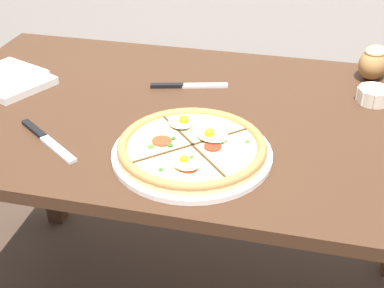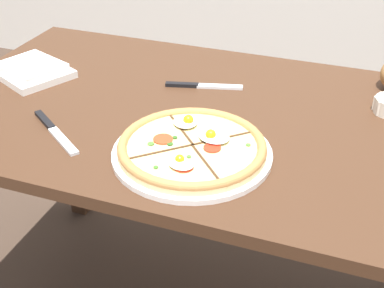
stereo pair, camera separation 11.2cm
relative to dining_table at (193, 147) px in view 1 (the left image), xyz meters
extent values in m
cube|color=#422819|center=(0.00, 0.00, 0.09)|extent=(1.36, 0.80, 0.03)
cube|color=#422819|center=(-0.63, 0.35, -0.28)|extent=(0.06, 0.06, 0.71)
cylinder|color=white|center=(0.04, -0.19, 0.11)|extent=(0.34, 0.34, 0.01)
cylinder|color=#E5C684|center=(0.04, -0.19, 0.12)|extent=(0.32, 0.32, 0.01)
cylinder|color=#E0CC84|center=(0.04, -0.19, 0.13)|extent=(0.28, 0.28, 0.00)
torus|color=#B27A42|center=(0.04, -0.19, 0.13)|extent=(0.32, 0.32, 0.02)
cube|color=#472D19|center=(0.00, -0.14, 0.13)|extent=(0.10, 0.11, 0.00)
cube|color=#472D19|center=(-0.01, -0.24, 0.13)|extent=(0.11, 0.10, 0.00)
cube|color=#472D19|center=(0.09, -0.25, 0.13)|extent=(0.10, 0.11, 0.00)
cube|color=#472D19|center=(0.10, -0.15, 0.13)|extent=(0.11, 0.10, 0.00)
cylinder|color=red|center=(-0.02, -0.19, 0.13)|extent=(0.04, 0.04, 0.00)
cylinder|color=red|center=(0.09, -0.19, 0.13)|extent=(0.04, 0.04, 0.00)
cylinder|color=red|center=(0.06, -0.28, 0.13)|extent=(0.04, 0.04, 0.00)
ellipsoid|color=white|center=(0.00, -0.12, 0.14)|extent=(0.08, 0.08, 0.01)
sphere|color=orange|center=(0.01, -0.12, 0.15)|extent=(0.02, 0.02, 0.02)
ellipsoid|color=white|center=(0.08, -0.15, 0.14)|extent=(0.09, 0.08, 0.01)
sphere|color=orange|center=(0.07, -0.16, 0.15)|extent=(0.02, 0.02, 0.02)
ellipsoid|color=white|center=(0.05, -0.28, 0.14)|extent=(0.06, 0.05, 0.01)
sphere|color=orange|center=(0.05, -0.27, 0.15)|extent=(0.02, 0.02, 0.02)
cylinder|color=#2D5B1E|center=(0.00, -0.21, 0.13)|extent=(0.01, 0.01, 0.00)
cylinder|color=#386B23|center=(0.01, -0.30, 0.13)|extent=(0.01, 0.01, 0.00)
cylinder|color=#477A2D|center=(0.05, -0.24, 0.13)|extent=(0.01, 0.01, 0.00)
cylinder|color=#477A2D|center=(-0.04, -0.22, 0.13)|extent=(0.01, 0.01, 0.00)
cylinder|color=#477A2D|center=(0.16, -0.15, 0.13)|extent=(0.01, 0.01, 0.00)
cylinder|color=#2D5B1E|center=(0.00, -0.18, 0.13)|extent=(0.01, 0.01, 0.00)
cylinder|color=#2D5B1E|center=(0.08, -0.15, 0.13)|extent=(0.01, 0.01, 0.00)
cylinder|color=silver|center=(0.43, 0.15, 0.12)|extent=(0.08, 0.08, 0.04)
cylinder|color=beige|center=(0.43, 0.15, 0.13)|extent=(0.06, 0.06, 0.02)
cylinder|color=silver|center=(0.43, 0.19, 0.12)|extent=(0.01, 0.01, 0.04)
cylinder|color=silver|center=(0.40, 0.18, 0.12)|extent=(0.01, 0.01, 0.04)
cylinder|color=silver|center=(0.39, 0.15, 0.12)|extent=(0.01, 0.01, 0.04)
cylinder|color=silver|center=(0.40, 0.13, 0.12)|extent=(0.01, 0.01, 0.04)
cylinder|color=silver|center=(0.43, 0.11, 0.12)|extent=(0.01, 0.01, 0.04)
cube|color=silver|center=(-0.51, 0.04, 0.11)|extent=(0.25, 0.24, 0.02)
cube|color=silver|center=(-0.51, 0.04, 0.13)|extent=(0.20, 0.19, 0.02)
ellipsoid|color=#A3703D|center=(0.43, 0.30, 0.15)|extent=(0.11, 0.13, 0.09)
ellipsoid|color=tan|center=(0.43, 0.30, 0.18)|extent=(0.08, 0.09, 0.03)
cube|color=silver|center=(0.00, 0.14, 0.11)|extent=(0.12, 0.05, 0.01)
cube|color=black|center=(-0.10, 0.12, 0.11)|extent=(0.09, 0.04, 0.01)
cube|color=silver|center=(-0.24, -0.24, 0.11)|extent=(0.12, 0.09, 0.01)
cube|color=black|center=(-0.33, -0.18, 0.11)|extent=(0.09, 0.07, 0.01)
camera|label=1|loc=(0.27, -1.12, 0.73)|focal=50.00mm
camera|label=2|loc=(0.37, -1.09, 0.73)|focal=50.00mm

